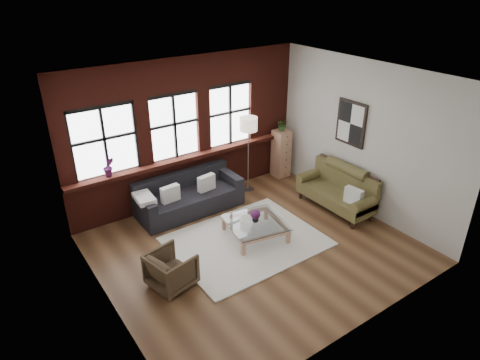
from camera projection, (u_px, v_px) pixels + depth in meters
floor at (254, 247)px, 8.13m from camera, size 5.50×5.50×0.00m
ceiling at (257, 79)px, 6.70m from camera, size 5.50×5.50×0.00m
wall_back at (186, 130)px, 9.25m from camera, size 5.50×0.00×5.50m
wall_front at (369, 238)px, 5.58m from camera, size 5.50×0.00×5.50m
wall_left at (98, 219)px, 6.01m from camera, size 0.00×5.00×5.00m
wall_right at (362, 138)px, 8.82m from camera, size 0.00×5.00×5.00m
brick_backwall at (187, 131)px, 9.20m from camera, size 5.50×0.12×3.20m
sill_ledge at (191, 156)px, 9.39m from camera, size 5.50×0.30×0.08m
window_left at (104, 142)px, 8.22m from camera, size 1.38×0.10×1.50m
window_mid at (174, 127)px, 8.99m from camera, size 1.38×0.10×1.50m
window_right at (230, 115)px, 9.71m from camera, size 1.38×0.10×1.50m
wall_poster at (351, 123)px, 8.91m from camera, size 0.05×0.74×0.94m
shag_rug at (246, 241)px, 8.27m from camera, size 2.80×2.20×0.03m
dark_sofa at (189, 194)px, 9.17m from camera, size 2.27×0.92×0.82m
pillow_a at (170, 194)px, 8.77m from camera, size 0.41×0.18×0.34m
pillow_b at (206, 183)px, 9.21m from camera, size 0.42×0.19×0.34m
vintage_settee at (336, 189)px, 9.20m from camera, size 0.81×1.82×0.97m
pillow_settee at (354, 196)px, 8.70m from camera, size 0.19×0.40×0.34m
armchair at (171, 270)px, 7.02m from camera, size 0.82×0.80×0.63m
coffee_table at (255, 230)px, 8.36m from camera, size 1.24×1.24×0.36m
vase at (255, 219)px, 8.25m from camera, size 0.14×0.14×0.13m
flowers at (256, 214)px, 8.20m from camera, size 0.19×0.19×0.19m
drawer_chest at (281, 153)px, 10.65m from camera, size 0.37×0.37×1.21m
potted_plant_top at (282, 125)px, 10.31m from camera, size 0.33×0.30×0.30m
floor_lamp at (248, 152)px, 9.78m from camera, size 0.40×0.40×1.95m
sill_plant at (109, 167)px, 8.33m from camera, size 0.25×0.21×0.40m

